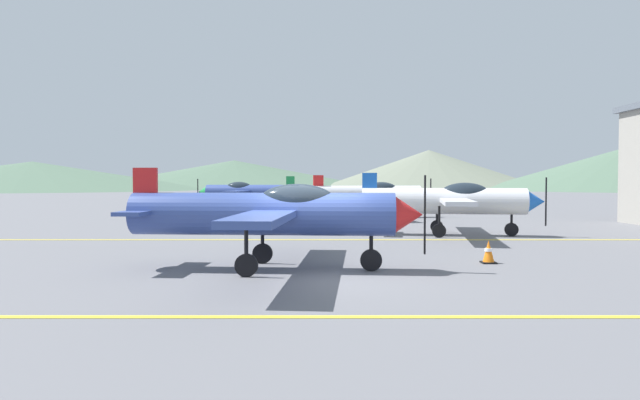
% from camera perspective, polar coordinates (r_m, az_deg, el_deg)
% --- Properties ---
extents(ground_plane, '(400.00, 400.00, 0.00)m').
position_cam_1_polar(ground_plane, '(12.29, -1.22, -7.86)').
color(ground_plane, slate).
extents(apron_line_near, '(80.00, 0.16, 0.01)m').
position_cam_1_polar(apron_line_near, '(8.80, -1.68, -11.78)').
color(apron_line_near, yellow).
rests_on(apron_line_near, ground_plane).
extents(apron_line_far, '(80.00, 0.16, 0.01)m').
position_cam_1_polar(apron_line_far, '(19.91, -0.79, -4.07)').
color(apron_line_far, yellow).
rests_on(apron_line_far, ground_plane).
extents(airplane_near, '(7.00, 8.05, 2.41)m').
position_cam_1_polar(airplane_near, '(13.19, -4.82, -1.26)').
color(airplane_near, '#33478C').
rests_on(airplane_near, ground_plane).
extents(airplane_mid, '(7.03, 8.05, 2.41)m').
position_cam_1_polar(airplane_mid, '(22.09, 12.95, -0.01)').
color(airplane_mid, silver).
rests_on(airplane_mid, ground_plane).
extents(airplane_far, '(7.03, 8.05, 2.41)m').
position_cam_1_polar(airplane_far, '(31.93, 5.18, 0.63)').
color(airplane_far, silver).
rests_on(airplane_far, ground_plane).
extents(airplane_back, '(7.02, 8.06, 2.41)m').
position_cam_1_polar(airplane_back, '(39.26, -7.57, 0.87)').
color(airplane_back, '#33478C').
rests_on(airplane_back, ground_plane).
extents(car_sedan, '(4.54, 3.97, 1.62)m').
position_cam_1_polar(car_sedan, '(47.01, 7.63, 0.42)').
color(car_sedan, white).
rests_on(car_sedan, ground_plane).
extents(traffic_cone_front, '(0.36, 0.36, 0.59)m').
position_cam_1_polar(traffic_cone_front, '(14.94, 16.62, -5.07)').
color(traffic_cone_front, black).
rests_on(traffic_cone_front, ground_plane).
extents(hill_left, '(83.45, 83.45, 6.60)m').
position_cam_1_polar(hill_left, '(147.56, -27.25, 2.22)').
color(hill_left, '#4C6651').
rests_on(hill_left, ground_plane).
extents(hill_centerleft, '(88.98, 88.98, 8.30)m').
position_cam_1_polar(hill_centerleft, '(173.20, -8.81, 2.63)').
color(hill_centerleft, '#4C6651').
rests_on(hill_centerleft, ground_plane).
extents(hill_centerright, '(60.83, 60.83, 10.40)m').
position_cam_1_polar(hill_centerright, '(154.81, 10.88, 3.08)').
color(hill_centerright, slate).
rests_on(hill_centerright, ground_plane).
extents(hill_right, '(64.96, 64.96, 9.63)m').
position_cam_1_polar(hill_right, '(142.31, 28.65, 2.82)').
color(hill_right, '#4C6651').
rests_on(hill_right, ground_plane).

